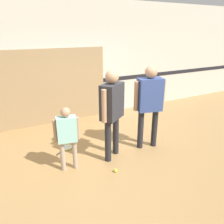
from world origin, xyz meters
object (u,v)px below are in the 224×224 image
at_px(person_student_right, 149,99).
at_px(racket_spare_on_floor, 66,147).
at_px(person_student_left, 67,132).
at_px(tennis_ball_by_spare_racket, 68,140).
at_px(person_instructor, 112,106).
at_px(tennis_ball_near_instructor, 116,170).

xyz_separation_m(person_student_right, racket_spare_on_floor, (-1.61, 0.75, -1.09)).
relative_size(person_student_left, tennis_ball_by_spare_racket, 18.27).
bearing_deg(racket_spare_on_floor, tennis_ball_by_spare_racket, -157.04).
bearing_deg(person_instructor, person_student_right, -33.17).
bearing_deg(person_instructor, person_student_left, 146.30).
relative_size(person_student_right, tennis_ball_near_instructor, 26.86).
relative_size(tennis_ball_near_instructor, tennis_ball_by_spare_racket, 1.00).
bearing_deg(tennis_ball_near_instructor, tennis_ball_by_spare_racket, 104.94).
distance_m(person_student_left, tennis_ball_near_instructor, 1.11).
xyz_separation_m(person_instructor, tennis_ball_by_spare_racket, (-0.59, 1.04, -1.06)).
bearing_deg(person_instructor, tennis_ball_by_spare_racket, 85.42).
bearing_deg(tennis_ball_near_instructor, person_student_right, 25.76).
relative_size(person_student_left, racket_spare_on_floor, 2.55).
height_order(person_instructor, person_student_left, person_instructor).
distance_m(person_instructor, person_student_left, 0.95).
relative_size(person_student_left, person_student_right, 0.68).
relative_size(person_student_right, tennis_ball_by_spare_racket, 26.86).
relative_size(person_student_right, racket_spare_on_floor, 3.75).
distance_m(person_student_left, tennis_ball_by_spare_racket, 1.30).
xyz_separation_m(person_instructor, racket_spare_on_floor, (-0.74, 0.77, -1.08)).
height_order(person_instructor, tennis_ball_near_instructor, person_instructor).
bearing_deg(person_student_left, tennis_ball_near_instructor, -23.65).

